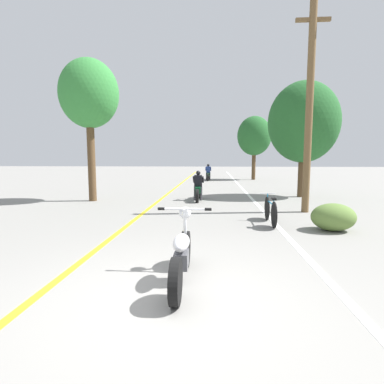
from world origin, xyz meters
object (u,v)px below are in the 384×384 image
(motorcycle_foreground, at_px, (182,254))
(motorcycle_rider_lead, at_px, (198,189))
(motorcycle_rider_far, at_px, (208,174))
(roadside_tree_right_far, at_px, (254,136))
(roadside_tree_left, at_px, (89,95))
(utility_pole, at_px, (309,107))
(roadside_tree_right_near, at_px, (304,122))
(bicycle_parked, at_px, (270,211))

(motorcycle_foreground, bearing_deg, motorcycle_rider_lead, 91.32)
(motorcycle_rider_far, bearing_deg, roadside_tree_right_far, 16.11)
(roadside_tree_left, relative_size, motorcycle_foreground, 3.01)
(utility_pole, distance_m, motorcycle_rider_far, 15.02)
(roadside_tree_right_near, distance_m, motorcycle_rider_far, 11.54)
(utility_pole, bearing_deg, roadside_tree_right_near, 76.15)
(roadside_tree_right_near, height_order, motorcycle_foreground, roadside_tree_right_near)
(motorcycle_rider_lead, bearing_deg, roadside_tree_right_near, 17.28)
(motorcycle_foreground, xyz_separation_m, motorcycle_rider_lead, (-0.20, 8.68, 0.07))
(motorcycle_foreground, bearing_deg, roadside_tree_right_near, 65.61)
(roadside_tree_right_near, relative_size, motorcycle_foreground, 2.72)
(roadside_tree_right_far, distance_m, bicycle_parked, 17.73)
(motorcycle_rider_far, bearing_deg, bicycle_parked, -82.84)
(roadside_tree_right_far, relative_size, roadside_tree_left, 0.90)
(utility_pole, height_order, motorcycle_rider_far, utility_pole)
(utility_pole, distance_m, roadside_tree_right_far, 15.38)
(motorcycle_foreground, height_order, bicycle_parked, motorcycle_foreground)
(roadside_tree_right_far, height_order, motorcycle_rider_lead, roadside_tree_right_far)
(utility_pole, distance_m, motorcycle_rider_lead, 5.51)
(utility_pole, bearing_deg, motorcycle_rider_far, 104.05)
(utility_pole, height_order, motorcycle_foreground, utility_pole)
(roadside_tree_right_near, distance_m, motorcycle_rider_lead, 5.86)
(roadside_tree_right_far, xyz_separation_m, motorcycle_rider_far, (-3.83, -1.10, -3.15))
(motorcycle_rider_far, relative_size, bicycle_parked, 1.20)
(roadside_tree_right_near, bearing_deg, motorcycle_rider_lead, -162.72)
(roadside_tree_left, distance_m, motorcycle_rider_lead, 6.03)
(utility_pole, relative_size, motorcycle_rider_far, 3.28)
(roadside_tree_left, height_order, motorcycle_foreground, roadside_tree_left)
(roadside_tree_right_far, distance_m, roadside_tree_left, 15.83)
(motorcycle_foreground, height_order, motorcycle_rider_lead, motorcycle_rider_lead)
(roadside_tree_right_far, xyz_separation_m, motorcycle_rider_lead, (-4.05, -12.77, -3.17))
(motorcycle_rider_far, height_order, bicycle_parked, motorcycle_rider_far)
(roadside_tree_right_far, xyz_separation_m, motorcycle_foreground, (-3.85, -21.44, -3.23))
(roadside_tree_right_near, relative_size, bicycle_parked, 3.08)
(roadside_tree_right_far, relative_size, motorcycle_rider_lead, 2.69)
(motorcycle_foreground, distance_m, motorcycle_rider_far, 20.34)
(bicycle_parked, bearing_deg, motorcycle_rider_far, 97.16)
(roadside_tree_left, bearing_deg, roadside_tree_right_near, 12.18)
(bicycle_parked, bearing_deg, roadside_tree_left, 149.23)
(roadside_tree_left, xyz_separation_m, motorcycle_foreground, (4.73, -8.16, -4.02))
(roadside_tree_right_near, bearing_deg, roadside_tree_right_far, 93.86)
(utility_pole, relative_size, motorcycle_rider_lead, 3.46)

